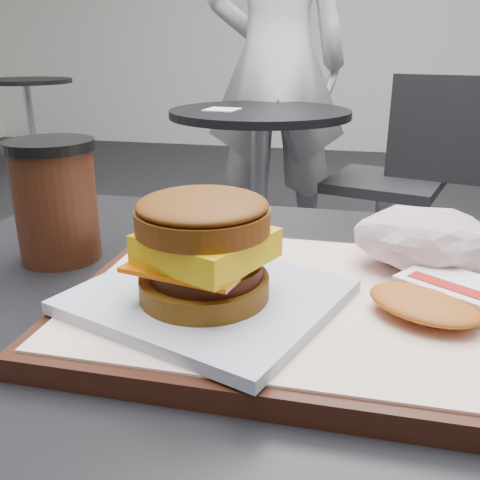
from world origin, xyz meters
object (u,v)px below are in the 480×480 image
Objects in this scene: neighbor_table at (259,161)px; patron at (276,63)px; breakfast_sandwich at (205,260)px; crumpled_wrapper at (423,239)px; neighbor_chair at (404,172)px; serving_tray at (303,305)px; customer_table at (288,475)px; hash_brown at (445,298)px; coffee_cup at (56,199)px.

neighbor_table is 0.41× the size of patron.
breakfast_sandwich is 0.21m from crumpled_wrapper.
crumpled_wrapper is at bearing -93.59° from neighbor_chair.
serving_tray is 0.13m from crumpled_wrapper.
neighbor_chair is (0.28, 1.82, -0.32)m from breakfast_sandwich.
customer_table is 3.39× the size of breakfast_sandwich.
breakfast_sandwich is at bearing -169.24° from hash_brown.
breakfast_sandwich is (-0.07, -0.04, 0.05)m from serving_tray.
crumpled_wrapper is (-0.01, 0.09, 0.02)m from hash_brown.
patron is at bearing 93.13° from coffee_cup.
serving_tray is 2.80× the size of hash_brown.
patron reaches higher than neighbor_chair.
patron is (-0.49, 2.14, 0.10)m from hash_brown.
hash_brown is at bearing -9.25° from customer_table.
hash_brown is 0.07× the size of patron.
patron is at bearing 97.99° from breakfast_sandwich.
serving_tray reaches higher than neighbor_table.
coffee_cup is 0.07× the size of patron.
breakfast_sandwich is 1.91× the size of crumpled_wrapper.
neighbor_table is at bearing 102.17° from serving_tray.
patron is at bearing 100.02° from serving_tray.
hash_brown is 1.75m from neighbor_table.
crumpled_wrapper is at bearing 31.86° from customer_table.
patron is (-0.48, 2.06, 0.09)m from crumpled_wrapper.
customer_table is 1.78m from neighbor_chair.
serving_tray is 0.43× the size of neighbor_chair.
breakfast_sandwich is 2.20m from patron.
serving_tray is 1.61× the size of breakfast_sandwich.
patron is (-0.31, 2.18, 0.07)m from breakfast_sandwich.
customer_table is 0.36m from coffee_cup.
hash_brown is at bearing -2.26° from serving_tray.
neighbor_table is at bearing 101.98° from customer_table.
customer_table is 6.38× the size of coffee_cup.
breakfast_sandwich reaches higher than crumpled_wrapper.
hash_brown is 0.15× the size of neighbor_chair.
customer_table is 0.26m from breakfast_sandwich.
serving_tray is at bearing 89.50° from patron.
coffee_cup is at bearing -86.62° from neighbor_table.
serving_tray reaches higher than customer_table.
customer_table is at bearing 89.33° from patron.
neighbor_chair is at bearing 81.32° from breakfast_sandwich.
crumpled_wrapper reaches higher than hash_brown.
hash_brown reaches higher than customer_table.
coffee_cup reaches higher than crumpled_wrapper.
serving_tray is at bearing -58.62° from customer_table.
neighbor_table is at bearing 81.75° from patron.
patron is at bearing 103.04° from crumpled_wrapper.
coffee_cup is (-0.19, 0.11, 0.01)m from breakfast_sandwich.
hash_brown is at bearing -93.09° from neighbor_chair.
serving_tray is at bearing -140.32° from crumpled_wrapper.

